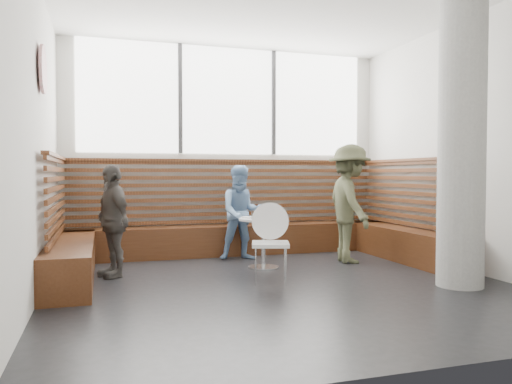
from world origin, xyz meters
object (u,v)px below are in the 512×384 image
object	(u,v)px
concrete_column	(462,140)
adult_man	(350,203)
cafe_chair	(268,236)
child_left	(112,221)
child_back	(242,213)
cafe_table	(263,232)

from	to	relation	value
concrete_column	adult_man	size ratio (longest dim) A/B	1.95
cafe_chair	child_left	distance (m)	1.89
cafe_chair	child_back	distance (m)	1.52
cafe_table	adult_man	world-z (taller)	adult_man
concrete_column	cafe_chair	world-z (taller)	concrete_column
concrete_column	cafe_table	world-z (taller)	concrete_column
cafe_table	child_back	world-z (taller)	child_back
cafe_table	cafe_chair	bearing A→B (deg)	-103.98
concrete_column	child_back	world-z (taller)	concrete_column
concrete_column	cafe_table	xyz separation A→B (m)	(-1.74, 1.63, -1.13)
cafe_table	child_left	world-z (taller)	child_left
child_left	cafe_table	bearing A→B (deg)	68.67
cafe_chair	child_left	bearing A→B (deg)	171.48
concrete_column	cafe_chair	bearing A→B (deg)	156.80
adult_man	child_left	distance (m)	3.19
concrete_column	adult_man	xyz separation A→B (m)	(-0.45, 1.71, -0.78)
concrete_column	adult_man	distance (m)	1.93
cafe_table	concrete_column	bearing A→B (deg)	-43.12
cafe_chair	child_back	xyz separation A→B (m)	(0.11, 1.51, 0.15)
adult_man	cafe_table	bearing A→B (deg)	100.91
adult_man	child_back	bearing A→B (deg)	72.84
cafe_table	adult_man	distance (m)	1.34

